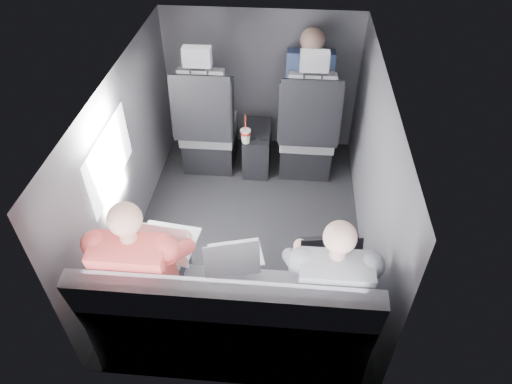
# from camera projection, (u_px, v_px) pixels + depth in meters

# --- Properties ---
(floor) EXTENTS (2.60, 2.60, 0.00)m
(floor) POSITION_uv_depth(u_px,v_px,m) (249.00, 230.00, 3.76)
(floor) COLOR black
(floor) RESTS_ON ground
(ceiling) EXTENTS (2.60, 2.60, 0.00)m
(ceiling) POSITION_uv_depth(u_px,v_px,m) (246.00, 80.00, 2.87)
(ceiling) COLOR #B2B2AD
(ceiling) RESTS_ON panel_back
(panel_left) EXTENTS (0.02, 2.60, 1.35)m
(panel_left) POSITION_uv_depth(u_px,v_px,m) (127.00, 159.00, 3.37)
(panel_left) COLOR #56565B
(panel_left) RESTS_ON floor
(panel_right) EXTENTS (0.02, 2.60, 1.35)m
(panel_right) POSITION_uv_depth(u_px,v_px,m) (373.00, 172.00, 3.25)
(panel_right) COLOR #56565B
(panel_right) RESTS_ON floor
(panel_front) EXTENTS (1.80, 0.02, 1.35)m
(panel_front) POSITION_uv_depth(u_px,v_px,m) (261.00, 81.00, 4.29)
(panel_front) COLOR #56565B
(panel_front) RESTS_ON floor
(panel_back) EXTENTS (1.80, 0.02, 1.35)m
(panel_back) POSITION_uv_depth(u_px,v_px,m) (223.00, 320.00, 2.34)
(panel_back) COLOR #56565B
(panel_back) RESTS_ON floor
(side_window) EXTENTS (0.02, 0.75, 0.42)m
(side_window) POSITION_uv_depth(u_px,v_px,m) (110.00, 159.00, 3.00)
(side_window) COLOR white
(side_window) RESTS_ON panel_left
(seatbelt) EXTENTS (0.35, 0.11, 0.59)m
(seatbelt) POSITION_uv_depth(u_px,v_px,m) (311.00, 106.00, 3.71)
(seatbelt) COLOR black
(seatbelt) RESTS_ON front_seat_right
(front_seat_left) EXTENTS (0.52, 0.58, 1.26)m
(front_seat_left) POSITION_uv_depth(u_px,v_px,m) (208.00, 130.00, 4.15)
(front_seat_left) COLOR black
(front_seat_left) RESTS_ON floor
(front_seat_right) EXTENTS (0.52, 0.58, 1.26)m
(front_seat_right) POSITION_uv_depth(u_px,v_px,m) (307.00, 135.00, 4.09)
(front_seat_right) COLOR black
(front_seat_right) RESTS_ON floor
(center_console) EXTENTS (0.24, 0.48, 0.41)m
(center_console) POSITION_uv_depth(u_px,v_px,m) (257.00, 148.00, 4.28)
(center_console) COLOR black
(center_console) RESTS_ON floor
(rear_bench) EXTENTS (1.60, 0.57, 0.92)m
(rear_bench) POSITION_uv_depth(u_px,v_px,m) (231.00, 320.00, 2.75)
(rear_bench) COLOR slate
(rear_bench) RESTS_ON floor
(soda_cup) EXTENTS (0.09, 0.09, 0.28)m
(soda_cup) POSITION_uv_depth(u_px,v_px,m) (246.00, 136.00, 3.96)
(soda_cup) COLOR white
(soda_cup) RESTS_ON center_console
(laptop_white) EXTENTS (0.39, 0.38, 0.27)m
(laptop_white) POSITION_uv_depth(u_px,v_px,m) (165.00, 241.00, 2.80)
(laptop_white) COLOR silver
(laptop_white) RESTS_ON passenger_rear_left
(laptop_silver) EXTENTS (0.37, 0.36, 0.23)m
(laptop_silver) POSITION_uv_depth(u_px,v_px,m) (234.00, 257.00, 2.71)
(laptop_silver) COLOR #ABABAF
(laptop_silver) RESTS_ON rear_bench
(laptop_black) EXTENTS (0.38, 0.36, 0.25)m
(laptop_black) POSITION_uv_depth(u_px,v_px,m) (329.00, 254.00, 2.72)
(laptop_black) COLOR black
(laptop_black) RESTS_ON passenger_rear_right
(passenger_rear_left) EXTENTS (0.50, 0.62, 1.22)m
(passenger_rear_left) POSITION_uv_depth(u_px,v_px,m) (146.00, 269.00, 2.65)
(passenger_rear_left) COLOR #343439
(passenger_rear_left) RESTS_ON rear_bench
(passenger_rear_right) EXTENTS (0.47, 0.60, 1.18)m
(passenger_rear_right) POSITION_uv_depth(u_px,v_px,m) (329.00, 282.00, 2.59)
(passenger_rear_right) COLOR navy
(passenger_rear_right) RESTS_ON rear_bench
(passenger_front_right) EXTENTS (0.41, 0.41, 0.85)m
(passenger_front_right) POSITION_uv_depth(u_px,v_px,m) (309.00, 85.00, 4.06)
(passenger_front_right) COLOR navy
(passenger_front_right) RESTS_ON front_seat_right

